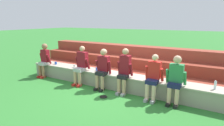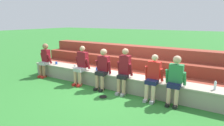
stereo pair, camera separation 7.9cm
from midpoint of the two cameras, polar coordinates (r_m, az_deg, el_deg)
ground_plane at (r=6.35m, az=0.14°, el=-8.23°), size 80.00×80.00×0.00m
stone_seating_wall at (r=6.50m, az=1.45°, el=-5.19°), size 7.42×0.62×0.51m
brick_bleachers at (r=7.83m, az=7.22°, el=-0.60°), size 8.79×1.71×1.22m
person_far_left at (r=8.15m, az=-19.38°, el=1.20°), size 0.51×0.51×1.36m
person_left_of_center at (r=6.84m, az=-8.96°, el=-0.37°), size 0.55×0.58×1.39m
person_center at (r=6.29m, az=-2.51°, el=-1.38°), size 0.56×0.53×1.36m
person_right_of_center at (r=5.92m, az=4.02°, el=-2.11°), size 0.50×0.51×1.43m
person_far_right at (r=5.57m, az=12.66°, el=-3.93°), size 0.54×0.57×1.33m
person_rightmost_edge at (r=5.41m, az=18.92°, el=-4.51°), size 0.55×0.51×1.36m
water_bottle_mid_left at (r=5.62m, az=29.06°, el=-6.01°), size 0.06×0.06×0.23m
plastic_cup_left_end at (r=8.06m, az=-16.20°, el=0.01°), size 0.09×0.09×0.10m
plastic_cup_middle at (r=6.79m, az=-4.23°, el=-1.81°), size 0.09×0.09×0.11m
plastic_cup_right_end at (r=7.38m, az=-10.87°, el=-0.84°), size 0.08×0.08×0.11m
frisbee at (r=5.82m, az=-2.33°, el=-10.17°), size 0.23×0.23×0.02m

